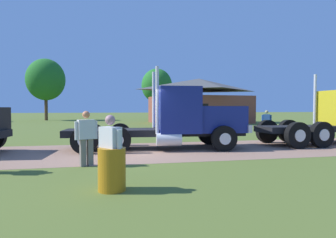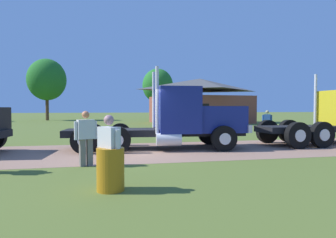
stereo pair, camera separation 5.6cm
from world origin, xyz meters
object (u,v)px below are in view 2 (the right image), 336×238
(visitor_standing_near, at_px, (109,149))
(shed_building, at_px, (200,101))
(visitor_by_barrel, at_px, (86,136))
(visitor_far_side, at_px, (267,122))
(truck_foreground_white, at_px, (180,120))
(steel_barrel, at_px, (111,169))

(visitor_standing_near, relative_size, shed_building, 0.14)
(visitor_standing_near, xyz_separation_m, visitor_by_barrel, (-0.66, 2.82, 0.04))
(visitor_by_barrel, bearing_deg, visitor_standing_near, -76.81)
(visitor_standing_near, height_order, visitor_far_side, same)
(truck_foreground_white, height_order, visitor_by_barrel, truck_foreground_white)
(visitor_standing_near, bearing_deg, visitor_far_side, 46.73)
(visitor_by_barrel, relative_size, shed_building, 0.14)
(truck_foreground_white, height_order, shed_building, shed_building)
(truck_foreground_white, bearing_deg, visitor_standing_near, -117.21)
(visitor_far_side, xyz_separation_m, shed_building, (0.78, 16.16, 1.68))
(visitor_far_side, relative_size, steel_barrel, 1.77)
(visitor_far_side, distance_m, steel_barrel, 14.65)
(truck_foreground_white, relative_size, visitor_by_barrel, 4.72)
(truck_foreground_white, distance_m, visitor_far_side, 8.30)
(truck_foreground_white, xyz_separation_m, visitor_standing_near, (-3.12, -6.06, -0.37))
(visitor_by_barrel, bearing_deg, visitor_far_side, 36.24)
(visitor_by_barrel, distance_m, shed_building, 26.64)
(visitor_far_side, bearing_deg, shed_building, 87.23)
(visitor_far_side, xyz_separation_m, steel_barrel, (-10.00, -10.70, -0.41))
(steel_barrel, distance_m, shed_building, 29.02)
(truck_foreground_white, relative_size, steel_barrel, 8.62)
(truck_foreground_white, distance_m, visitor_standing_near, 6.83)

